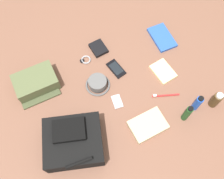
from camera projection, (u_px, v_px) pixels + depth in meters
The scene contains 15 objects.
ground_plane at pixel (112, 93), 1.57m from camera, with size 2.64×2.02×0.02m, color brown.
backpack at pixel (73, 142), 1.37m from camera, with size 0.35×0.33×0.16m.
toiletry_pouch at pixel (36, 83), 1.54m from camera, with size 0.26×0.22×0.09m.
bucket_hat at pixel (98, 83), 1.56m from camera, with size 0.15×0.15×0.06m.
cologne_bottle at pixel (216, 100), 1.48m from camera, with size 0.05×0.05×0.13m.
deodorant_spray at pixel (197, 103), 1.46m from camera, with size 0.04×0.04×0.14m.
shampoo_bottle at pixel (187, 113), 1.43m from camera, with size 0.04×0.04×0.15m.
paperback_novel at pixel (162, 38), 1.72m from camera, with size 0.13×0.21×0.02m.
cell_phone at pixel (116, 69), 1.62m from camera, with size 0.10×0.14×0.01m.
media_player at pixel (117, 101), 1.53m from camera, with size 0.06×0.09×0.01m.
wristwatch at pixel (85, 60), 1.65m from camera, with size 0.07×0.06×0.01m.
toothbrush at pixel (164, 95), 1.55m from camera, with size 0.16×0.05×0.02m.
wallet at pixel (98, 48), 1.68m from camera, with size 0.09×0.11×0.02m, color black.
notepad at pixel (163, 71), 1.61m from camera, with size 0.11×0.15×0.02m, color beige.
folded_towel at pixel (148, 125), 1.46m from camera, with size 0.20×0.14×0.04m, color #C6B289.
Camera 1 is at (0.22, 0.60, 1.43)m, focal length 41.62 mm.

